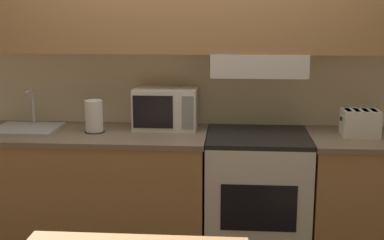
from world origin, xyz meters
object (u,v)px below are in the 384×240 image
(toaster, at_px, (360,123))
(sink_basin, at_px, (27,128))
(microwave, at_px, (166,108))
(stove_range, at_px, (256,198))
(paper_towel_roll, at_px, (94,116))

(toaster, height_order, sink_basin, sink_basin)
(sink_basin, bearing_deg, microwave, 9.30)
(microwave, distance_m, toaster, 1.36)
(stove_range, xyz_separation_m, microwave, (-0.66, 0.16, 0.61))
(stove_range, relative_size, sink_basin, 2.09)
(microwave, xyz_separation_m, toaster, (1.35, -0.14, -0.06))
(sink_basin, relative_size, paper_towel_roll, 1.95)
(stove_range, distance_m, microwave, 0.91)
(microwave, relative_size, sink_basin, 1.02)
(paper_towel_roll, bearing_deg, stove_range, 0.46)
(stove_range, bearing_deg, toaster, 1.79)
(stove_range, relative_size, toaster, 3.59)
(sink_basin, bearing_deg, paper_towel_roll, -0.73)
(stove_range, bearing_deg, paper_towel_roll, -179.54)
(stove_range, xyz_separation_m, paper_towel_roll, (-1.15, -0.01, 0.58))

